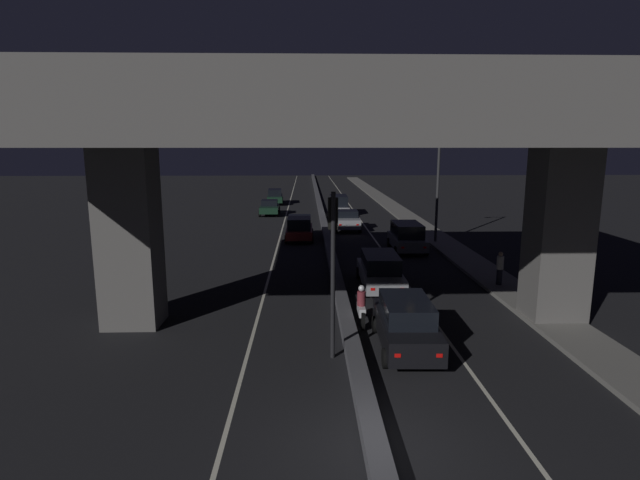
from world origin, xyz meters
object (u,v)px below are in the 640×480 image
at_px(car_silver_second, 380,270).
at_px(motorcycle_white_filtering_near, 361,307).
at_px(car_silver_fourth, 347,220).
at_px(car_dark_red_lead_oncoming, 299,228).
at_px(car_dark_green_third_oncoming, 275,196).
at_px(car_black_lead, 406,323).
at_px(traffic_light_left_of_median, 333,246).
at_px(car_grey_third, 407,236).
at_px(pedestrian_on_sidewalk, 500,268).
at_px(car_white_fifth, 339,205).
at_px(car_dark_green_second_oncoming, 270,207).
at_px(street_lamp, 435,173).

bearing_deg(car_silver_second, motorcycle_white_filtering_near, 164.47).
xyz_separation_m(car_silver_fourth, car_dark_red_lead_oncoming, (-3.69, -4.05, 0.07)).
bearing_deg(car_dark_green_third_oncoming, car_black_lead, 6.65).
height_order(car_silver_second, car_silver_fourth, car_silver_second).
relative_size(traffic_light_left_of_median, car_silver_fourth, 1.28).
bearing_deg(car_grey_third, car_dark_green_third_oncoming, 21.45).
distance_m(car_black_lead, pedestrian_on_sidewalk, 9.06).
relative_size(traffic_light_left_of_median, pedestrian_on_sidewalk, 3.35).
bearing_deg(car_black_lead, car_dark_red_lead_oncoming, 12.64).
xyz_separation_m(car_dark_red_lead_oncoming, motorcycle_white_filtering_near, (2.54, -16.87, -0.25)).
bearing_deg(car_silver_fourth, car_dark_red_lead_oncoming, 137.75).
distance_m(car_black_lead, car_white_fifth, 31.69).
bearing_deg(car_dark_green_third_oncoming, car_dark_green_second_oncoming, -2.58).
relative_size(car_black_lead, car_dark_green_third_oncoming, 0.98).
relative_size(car_black_lead, car_white_fifth, 0.96).
bearing_deg(car_dark_green_third_oncoming, pedestrian_on_sidewalk, 17.52).
bearing_deg(car_white_fifth, car_dark_green_third_oncoming, 35.74).
relative_size(car_black_lead, car_grey_third, 1.06).
relative_size(traffic_light_left_of_median, car_grey_third, 1.25).
distance_m(street_lamp, car_white_fifth, 15.54).
distance_m(street_lamp, car_grey_third, 4.99).
bearing_deg(traffic_light_left_of_median, motorcycle_white_filtering_near, 67.16).
bearing_deg(car_white_fifth, car_grey_third, -168.08).
distance_m(car_silver_second, car_dark_green_second_oncoming, 25.89).
xyz_separation_m(car_silver_second, car_dark_green_second_oncoming, (-6.98, 24.94, -0.11)).
xyz_separation_m(car_dark_green_second_oncoming, car_dark_green_third_oncoming, (-0.02, 8.92, 0.16)).
bearing_deg(car_white_fifth, car_silver_second, -178.58).
bearing_deg(car_grey_third, car_silver_fourth, 22.12).
bearing_deg(pedestrian_on_sidewalk, car_dark_green_third_oncoming, 110.23).
bearing_deg(car_dark_red_lead_oncoming, car_dark_green_third_oncoming, -171.74).
height_order(car_black_lead, pedestrian_on_sidewalk, pedestrian_on_sidewalk).
bearing_deg(car_dark_red_lead_oncoming, motorcycle_white_filtering_near, 8.88).
bearing_deg(car_dark_green_second_oncoming, car_silver_second, 14.70).
bearing_deg(pedestrian_on_sidewalk, car_silver_fourth, 109.64).
height_order(car_dark_green_third_oncoming, motorcycle_white_filtering_near, car_dark_green_third_oncoming).
bearing_deg(car_white_fifth, street_lamp, -158.23).
bearing_deg(street_lamp, car_white_fifth, 111.23).
bearing_deg(car_silver_fourth, car_dark_green_second_oncoming, 37.32).
bearing_deg(street_lamp, car_black_lead, -106.74).
bearing_deg(traffic_light_left_of_median, car_white_fifth, 85.94).
distance_m(street_lamp, car_dark_green_second_oncoming, 19.31).
bearing_deg(car_silver_fourth, car_black_lead, -179.85).
bearing_deg(car_dark_green_third_oncoming, street_lamp, 24.55).
xyz_separation_m(traffic_light_left_of_median, pedestrian_on_sidewalk, (8.24, 7.47, -2.62)).
bearing_deg(motorcycle_white_filtering_near, car_dark_green_second_oncoming, 11.15).
height_order(street_lamp, car_dark_green_third_oncoming, street_lamp).
relative_size(car_black_lead, motorcycle_white_filtering_near, 2.24).
xyz_separation_m(car_silver_fourth, pedestrian_on_sidewalk, (5.85, -16.41, 0.15)).
height_order(car_silver_second, pedestrian_on_sidewalk, pedestrian_on_sidewalk).
height_order(car_silver_fourth, car_dark_red_lead_oncoming, car_dark_red_lead_oncoming).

